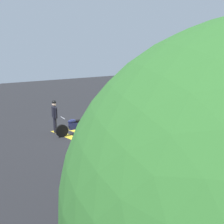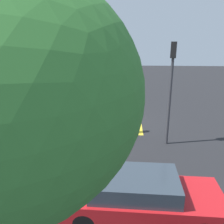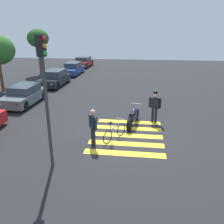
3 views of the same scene
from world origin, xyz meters
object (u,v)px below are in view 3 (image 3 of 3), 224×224
car_blue_hatchback (73,69)px  traffic_light_pole (45,85)px  officer_by_motorcycle (93,125)px  leaning_bicycle (115,132)px  car_maroon_wagon (83,62)px  car_grey_coupe (24,95)px  police_motorcycle (133,117)px  car_black_suv (55,78)px  officer_on_foot (155,104)px

car_blue_hatchback → traffic_light_pole: bearing=-166.3°
officer_by_motorcycle → car_blue_hatchback: (16.78, 5.77, -0.34)m
leaning_bicycle → traffic_light_pole: (-2.58, 2.11, 2.84)m
car_maroon_wagon → traffic_light_pole: (-24.33, -4.72, 2.56)m
car_grey_coupe → traffic_light_pole: traffic_light_pole is taller
car_grey_coupe → traffic_light_pole: bearing=-146.9°
officer_by_motorcycle → car_maroon_wagon: officer_by_motorcycle is taller
police_motorcycle → car_blue_hatchback: size_ratio=0.53×
car_grey_coupe → car_maroon_wagon: 16.93m
police_motorcycle → car_black_suv: 11.51m
car_black_suv → car_blue_hatchback: (5.59, -0.13, -0.03)m
officer_by_motorcycle → car_blue_hatchback: size_ratio=0.41×
police_motorcycle → car_grey_coupe: size_ratio=0.55×
officer_on_foot → car_blue_hatchback: (13.66, 8.63, -0.44)m
car_blue_hatchback → officer_by_motorcycle: bearing=-161.0°
officer_by_motorcycle → traffic_light_pole: (-1.90, 1.21, 2.23)m
officer_by_motorcycle → car_black_suv: officer_by_motorcycle is taller
officer_on_foot → traffic_light_pole: 6.81m
police_motorcycle → officer_on_foot: size_ratio=1.19×
police_motorcycle → car_black_suv: bearing=41.3°
leaning_bicycle → police_motorcycle: bearing=-23.3°
police_motorcycle → leaning_bicycle: size_ratio=1.44×
leaning_bicycle → traffic_light_pole: bearing=140.8°
car_blue_hatchback → car_maroon_wagon: car_blue_hatchback is taller
officer_on_foot → leaning_bicycle: bearing=141.3°
officer_by_motorcycle → car_black_suv: (11.19, 5.90, -0.31)m
police_motorcycle → car_maroon_wagon: size_ratio=0.50×
officer_on_foot → officer_by_motorcycle: size_ratio=1.08×
car_blue_hatchback → traffic_light_pole: (-18.68, -4.56, 2.57)m
leaning_bicycle → car_grey_coupe: bearing=55.2°
car_grey_coupe → car_black_suv: car_black_suv is taller
officer_by_motorcycle → car_grey_coupe: bearing=47.7°
police_motorcycle → officer_by_motorcycle: (-2.54, 1.69, 0.51)m
officer_on_foot → car_blue_hatchback: officer_on_foot is taller
leaning_bicycle → car_grey_coupe: size_ratio=0.38×
car_black_suv → car_blue_hatchback: bearing=-1.3°
traffic_light_pole → officer_by_motorcycle: bearing=-32.6°
officer_by_motorcycle → car_maroon_wagon: bearing=14.8°
officer_on_foot → car_black_suv: (8.06, 8.75, -0.41)m
traffic_light_pole → leaning_bicycle: bearing=-39.2°
police_motorcycle → car_blue_hatchback: car_blue_hatchback is taller
police_motorcycle → officer_by_motorcycle: 3.09m
leaning_bicycle → car_maroon_wagon: car_maroon_wagon is taller
car_grey_coupe → car_maroon_wagon: size_ratio=0.91×
officer_on_foot → car_black_suv: bearing=47.4°
leaning_bicycle → car_grey_coupe: 8.44m
car_grey_coupe → car_maroon_wagon: (16.93, -0.10, 0.02)m
police_motorcycle → car_maroon_wagon: bearing=21.0°
car_blue_hatchback → traffic_light_pole: traffic_light_pole is taller
traffic_light_pole → car_maroon_wagon: bearing=11.0°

